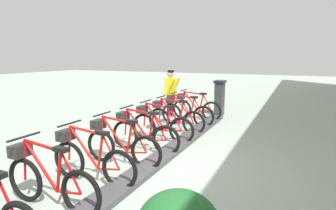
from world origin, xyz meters
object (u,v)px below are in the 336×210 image
(bike_docked_5, at_px, (119,144))
(bike_docked_6, at_px, (89,159))
(bike_docked_1, at_px, (185,112))
(bike_docked_3, at_px, (160,124))
(bike_docked_7, at_px, (47,179))
(worker_near_rack, at_px, (170,92))
(payment_kiosk, at_px, (220,97))
(bike_docked_2, at_px, (174,118))
(bike_docked_0, at_px, (194,107))
(bike_docked_4, at_px, (142,133))

(bike_docked_5, relative_size, bike_docked_6, 1.00)
(bike_docked_1, xyz_separation_m, bike_docked_3, (0.00, 1.77, 0.00))
(bike_docked_7, bearing_deg, worker_near_rack, -81.86)
(payment_kiosk, xyz_separation_m, bike_docked_1, (0.57, 1.99, -0.24))
(bike_docked_1, xyz_separation_m, bike_docked_2, (0.00, 0.89, 0.00))
(bike_docked_5, distance_m, worker_near_rack, 4.53)
(bike_docked_7, bearing_deg, bike_docked_1, -90.00)
(bike_docked_2, distance_m, bike_docked_6, 3.55)
(payment_kiosk, distance_m, bike_docked_3, 3.81)
(bike_docked_2, bearing_deg, worker_near_rack, -63.24)
(bike_docked_0, distance_m, worker_near_rack, 1.01)
(bike_docked_0, relative_size, bike_docked_1, 1.00)
(bike_docked_2, distance_m, bike_docked_7, 4.44)
(payment_kiosk, xyz_separation_m, bike_docked_2, (0.57, 2.87, -0.24))
(worker_near_rack, bearing_deg, payment_kiosk, -142.50)
(bike_docked_2, bearing_deg, bike_docked_1, -90.00)
(bike_docked_2, distance_m, bike_docked_3, 0.89)
(bike_docked_0, distance_m, bike_docked_1, 0.89)
(bike_docked_2, distance_m, bike_docked_4, 1.77)
(bike_docked_3, xyz_separation_m, bike_docked_7, (0.00, 3.55, 0.00))
(bike_docked_0, xyz_separation_m, bike_docked_2, (0.00, 1.77, 0.00))
(bike_docked_3, relative_size, bike_docked_4, 1.00)
(bike_docked_6, bearing_deg, bike_docked_2, -90.00)
(payment_kiosk, xyz_separation_m, worker_near_rack, (1.46, 1.12, 0.24))
(payment_kiosk, xyz_separation_m, bike_docked_0, (0.57, 1.10, -0.24))
(bike_docked_3, bearing_deg, bike_docked_2, -90.00)
(bike_docked_2, height_order, bike_docked_6, same)
(bike_docked_4, height_order, bike_docked_5, same)
(bike_docked_5, bearing_deg, bike_docked_6, 90.00)
(bike_docked_7, bearing_deg, bike_docked_4, -90.00)
(bike_docked_0, bearing_deg, bike_docked_2, 90.00)
(bike_docked_2, bearing_deg, bike_docked_5, 90.00)
(worker_near_rack, bearing_deg, bike_docked_0, -178.79)
(bike_docked_1, bearing_deg, bike_docked_5, 90.00)
(bike_docked_0, xyz_separation_m, bike_docked_5, (0.00, 4.44, 0.00))
(bike_docked_4, bearing_deg, bike_docked_2, -90.00)
(bike_docked_1, relative_size, worker_near_rack, 1.04)
(bike_docked_3, height_order, bike_docked_4, same)
(bike_docked_0, relative_size, bike_docked_6, 1.00)
(bike_docked_3, height_order, bike_docked_6, same)
(bike_docked_7, relative_size, worker_near_rack, 1.04)
(bike_docked_6, xyz_separation_m, worker_near_rack, (0.89, -5.30, 0.48))
(payment_kiosk, bearing_deg, bike_docked_1, 73.94)
(bike_docked_5, bearing_deg, payment_kiosk, -95.90)
(bike_docked_4, relative_size, bike_docked_5, 1.00)
(bike_docked_0, height_order, worker_near_rack, worker_near_rack)
(bike_docked_2, height_order, bike_docked_7, same)
(bike_docked_6, distance_m, bike_docked_7, 0.89)
(bike_docked_2, relative_size, bike_docked_3, 1.00)
(bike_docked_3, bearing_deg, payment_kiosk, -98.65)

